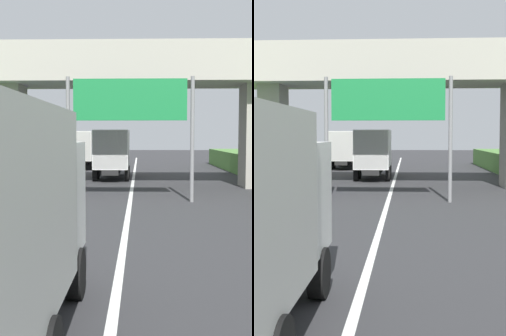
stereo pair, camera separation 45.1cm
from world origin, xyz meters
TOP-DOWN VIEW (x-y plane):
  - lane_centre_stripe at (0.00, 22.70)m, footprint 0.20×85.40m
  - overpass_bridge at (0.00, 28.38)m, footprint 40.00×4.80m
  - overhead_highway_sign at (0.00, 21.90)m, footprint 5.88×0.18m
  - truck_green at (-4.85, 44.21)m, footprint 2.44×7.30m
  - truck_yellow at (-1.47, 33.95)m, footprint 2.44×7.30m
  - truck_black at (-5.01, 51.41)m, footprint 2.44×7.30m
  - car_blue at (-5.19, 25.45)m, footprint 1.86×4.10m

SIDE VIEW (x-z plane):
  - lane_centre_stripe at x=0.00m, z-range 0.00..0.01m
  - car_blue at x=-5.19m, z-range 0.00..1.72m
  - truck_green at x=-4.85m, z-range 0.21..3.65m
  - truck_yellow at x=-1.47m, z-range 0.21..3.65m
  - truck_black at x=-5.01m, z-range 0.21..3.65m
  - overhead_highway_sign at x=0.00m, z-range 1.41..7.16m
  - overpass_bridge at x=0.00m, z-range 2.16..10.41m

